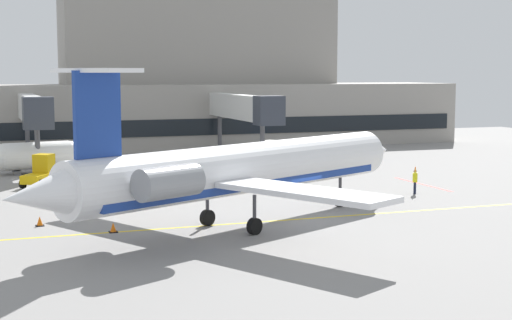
# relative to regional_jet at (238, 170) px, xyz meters

# --- Properties ---
(ground) EXTENTS (120.00, 120.00, 0.11)m
(ground) POSITION_rel_regional_jet_xyz_m (4.58, 1.24, -3.32)
(ground) COLOR gray
(terminal_building) EXTENTS (60.41, 12.48, 17.72)m
(terminal_building) POSITION_rel_regional_jet_xyz_m (12.11, 47.85, 3.46)
(terminal_building) COLOR gray
(terminal_building) RESTS_ON ground
(jet_bridge_west) EXTENTS (2.40, 16.59, 6.56)m
(jet_bridge_west) POSITION_rel_regional_jet_xyz_m (-8.49, 32.24, 1.90)
(jet_bridge_west) COLOR silver
(jet_bridge_west) RESTS_ON ground
(jet_bridge_east) EXTENTS (2.40, 17.28, 6.46)m
(jet_bridge_east) POSITION_rel_regional_jet_xyz_m (11.46, 31.89, 1.80)
(jet_bridge_east) COLOR silver
(jet_bridge_east) RESTS_ON ground
(regional_jet) EXTENTS (26.77, 20.49, 8.76)m
(regional_jet) POSITION_rel_regional_jet_xyz_m (0.00, 0.00, 0.00)
(regional_jet) COLOR white
(regional_jet) RESTS_ON ground
(baggage_tug) EXTENTS (3.21, 1.83, 2.10)m
(baggage_tug) POSITION_rel_regional_jet_xyz_m (21.41, 27.72, -2.33)
(baggage_tug) COLOR #1E4CB2
(baggage_tug) RESTS_ON ground
(pushback_tractor) EXTENTS (2.99, 3.29, 2.38)m
(pushback_tractor) POSITION_rel_regional_jet_xyz_m (-8.85, 20.20, -2.23)
(pushback_tractor) COLOR #E5B20C
(pushback_tractor) RESTS_ON ground
(belt_loader) EXTENTS (4.17, 3.62, 2.22)m
(belt_loader) POSITION_rel_regional_jet_xyz_m (11.93, 26.87, -2.27)
(belt_loader) COLOR silver
(belt_loader) RESTS_ON ground
(fuel_tank) EXTENTS (7.75, 3.29, 2.68)m
(fuel_tank) POSITION_rel_regional_jet_xyz_m (-8.53, 28.11, -1.77)
(fuel_tank) COLOR white
(fuel_tank) RESTS_ON ground
(marshaller) EXTENTS (0.54, 0.74, 1.91)m
(marshaller) POSITION_rel_regional_jet_xyz_m (15.70, 7.24, -2.30)
(marshaller) COLOR #191E33
(marshaller) RESTS_ON ground
(safety_cone_alpha) EXTENTS (0.47, 0.47, 0.55)m
(safety_cone_alpha) POSITION_rel_regional_jet_xyz_m (-6.65, 1.29, -3.02)
(safety_cone_alpha) COLOR orange
(safety_cone_alpha) RESTS_ON ground
(safety_cone_bravo) EXTENTS (0.47, 0.47, 0.55)m
(safety_cone_bravo) POSITION_rel_regional_jet_xyz_m (-10.22, 4.46, -3.02)
(safety_cone_bravo) COLOR orange
(safety_cone_bravo) RESTS_ON ground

